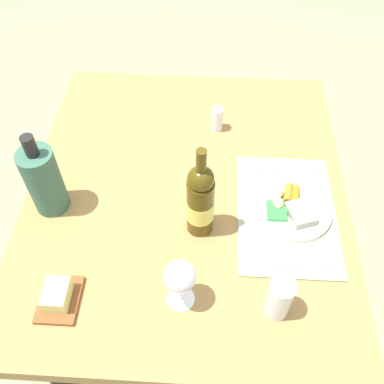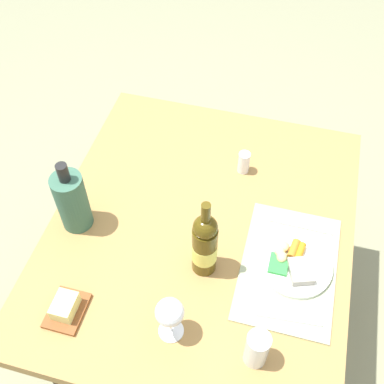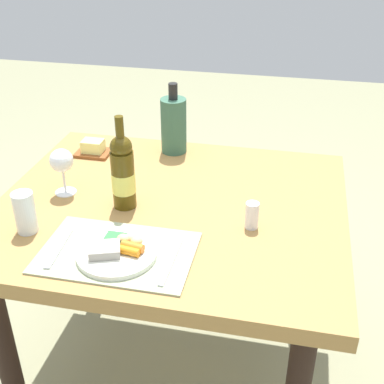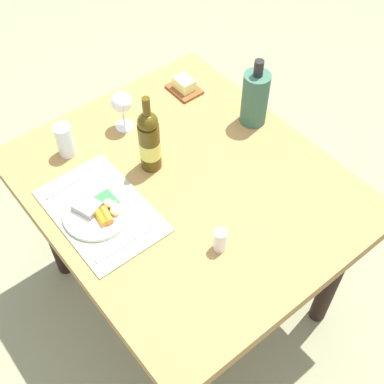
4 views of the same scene
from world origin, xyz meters
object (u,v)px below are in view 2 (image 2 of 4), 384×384
Objects in this scene: dining_table at (200,244)px; wine_glass at (170,313)px; dinner_plate at (294,264)px; cooler_bottle at (72,201)px; water_tumbler at (257,350)px; knife at (300,226)px; salt_shaker at (244,162)px; fork at (289,318)px; wine_bottle at (205,245)px; butter_dish at (66,308)px.

wine_glass is (-0.36, -0.01, 0.22)m from dining_table.
dinner_plate reaches higher than dining_table.
cooler_bottle is 0.70m from water_tumbler.
dinner_plate is at bearing -179.53° from knife.
salt_shaker is 0.64m from wine_glass.
wine_bottle reaches higher than fork.
dining_table is 0.34m from knife.
water_tumbler is (-0.37, -0.24, 0.16)m from dining_table.
wine_bottle is at bearing -162.09° from dining_table.
dining_table is at bearing 1.16° from wine_glass.
fork is at bearing -29.04° from water_tumbler.
dinner_plate is 0.68m from butter_dish.
fork is 0.67× the size of cooler_bottle.
water_tumbler is at bearing -166.16° from salt_shaker.
cooler_bottle reaches higher than butter_dish.
cooler_bottle is (0.28, 0.40, -0.00)m from wine_glass.
water_tumbler is 0.98× the size of butter_dish.
wine_bottle is at bearing -9.52° from wine_glass.
fork is at bearing -68.95° from wine_glass.
water_tumbler is at bearing -93.33° from wine_glass.
wine_glass is 1.23× the size of butter_dish.
salt_shaker is 0.42m from wine_bottle.
salt_shaker is at bearing 50.15° from knife.
cooler_bottle is at bearing 65.31° from water_tumbler.
cooler_bottle is 0.32m from butter_dish.
fork is 0.16m from water_tumbler.
butter_dish reaches higher than knife.
wine_bottle is (-0.07, 0.26, 0.10)m from dinner_plate.
salt_shaker is at bearing 13.84° from water_tumbler.
salt_shaker is at bearing 33.06° from dinner_plate.
wine_bottle is 0.31m from water_tumbler.
butter_dish is at bearing -162.40° from cooler_bottle.
cooler_bottle is (-0.08, 0.39, 0.22)m from dining_table.
wine_bottle is (-0.22, 0.26, 0.11)m from knife.
wine_bottle reaches higher than butter_dish.
dining_table is at bearing 33.00° from water_tumbler.
wine_bottle is (0.10, 0.27, 0.11)m from fork.
fork is at bearing -127.32° from dining_table.
cooler_bottle is 2.10× the size of butter_dish.
salt_shaker reaches higher than dinner_plate.
dining_table is 6.13× the size of fork.
wine_glass reaches higher than knife.
wine_glass is 0.58× the size of cooler_bottle.
dinner_plate is 0.15m from knife.
cooler_bottle is at bearing 103.96° from knife.
fork is 0.32m from knife.
fork is 0.60× the size of wine_bottle.
wine_bottle is (-0.14, -0.04, 0.22)m from dining_table.
water_tumbler reaches higher than dining_table.
water_tumbler reaches higher than knife.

